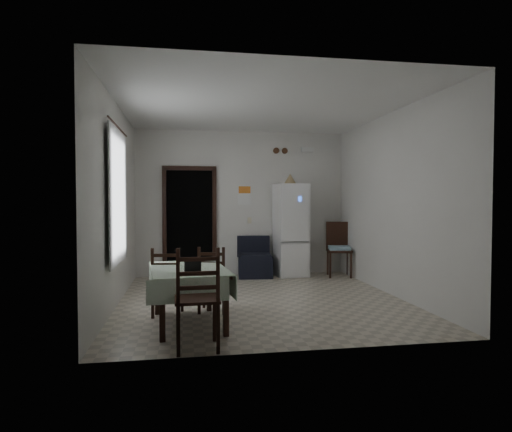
{
  "coord_description": "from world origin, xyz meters",
  "views": [
    {
      "loc": [
        -1.12,
        -6.33,
        1.49
      ],
      "look_at": [
        0.0,
        0.5,
        1.25
      ],
      "focal_mm": 30.0,
      "sensor_mm": 36.0,
      "label": 1
    }
  ],
  "objects_px": {
    "dining_chair_far_right": "(213,279)",
    "fridge": "(291,230)",
    "navy_seat": "(255,257)",
    "dining_chair_near_head": "(197,297)",
    "dining_table": "(189,296)",
    "dining_chair_far_left": "(168,281)",
    "corner_chair": "(339,249)"
  },
  "relations": [
    {
      "from": "navy_seat",
      "to": "dining_chair_far_left",
      "type": "bearing_deg",
      "value": -115.37
    },
    {
      "from": "corner_chair",
      "to": "navy_seat",
      "type": "bearing_deg",
      "value": -175.83
    },
    {
      "from": "fridge",
      "to": "dining_chair_near_head",
      "type": "relative_size",
      "value": 1.76
    },
    {
      "from": "fridge",
      "to": "navy_seat",
      "type": "xyz_separation_m",
      "value": [
        -0.72,
        0.0,
        -0.52
      ]
    },
    {
      "from": "navy_seat",
      "to": "dining_chair_far_left",
      "type": "height_order",
      "value": "dining_chair_far_left"
    },
    {
      "from": "dining_chair_near_head",
      "to": "corner_chair",
      "type": "bearing_deg",
      "value": -129.39
    },
    {
      "from": "corner_chair",
      "to": "dining_chair_near_head",
      "type": "xyz_separation_m",
      "value": [
        -2.88,
        -3.72,
        -0.02
      ]
    },
    {
      "from": "dining_chair_far_right",
      "to": "fridge",
      "type": "bearing_deg",
      "value": -110.7
    },
    {
      "from": "dining_chair_far_left",
      "to": "dining_chair_near_head",
      "type": "relative_size",
      "value": 0.86
    },
    {
      "from": "dining_chair_far_right",
      "to": "dining_chair_near_head",
      "type": "distance_m",
      "value": 1.47
    },
    {
      "from": "navy_seat",
      "to": "dining_chair_far_left",
      "type": "distance_m",
      "value": 3.03
    },
    {
      "from": "dining_chair_far_left",
      "to": "dining_chair_near_head",
      "type": "distance_m",
      "value": 1.4
    },
    {
      "from": "fridge",
      "to": "dining_chair_far_left",
      "type": "xyz_separation_m",
      "value": [
        -2.3,
        -2.59,
        -0.47
      ]
    },
    {
      "from": "navy_seat",
      "to": "dining_chair_far_right",
      "type": "distance_m",
      "value": 2.68
    },
    {
      "from": "navy_seat",
      "to": "dining_chair_far_left",
      "type": "xyz_separation_m",
      "value": [
        -1.58,
        -2.59,
        0.05
      ]
    },
    {
      "from": "navy_seat",
      "to": "dining_chair_far_right",
      "type": "xyz_separation_m",
      "value": [
        -0.98,
        -2.5,
        0.05
      ]
    },
    {
      "from": "dining_table",
      "to": "dining_chair_far_left",
      "type": "xyz_separation_m",
      "value": [
        -0.27,
        0.48,
        0.1
      ]
    },
    {
      "from": "navy_seat",
      "to": "dining_chair_near_head",
      "type": "bearing_deg",
      "value": -101.31
    },
    {
      "from": "fridge",
      "to": "dining_chair_far_right",
      "type": "distance_m",
      "value": 3.05
    },
    {
      "from": "corner_chair",
      "to": "dining_chair_far_left",
      "type": "xyz_separation_m",
      "value": [
        -3.23,
        -2.36,
        -0.09
      ]
    },
    {
      "from": "corner_chair",
      "to": "dining_chair_far_right",
      "type": "bearing_deg",
      "value": -127.19
    },
    {
      "from": "dining_chair_far_left",
      "to": "corner_chair",
      "type": "bearing_deg",
      "value": -136.95
    },
    {
      "from": "dining_table",
      "to": "dining_chair_far_right",
      "type": "bearing_deg",
      "value": 53.28
    },
    {
      "from": "dining_chair_near_head",
      "to": "dining_table",
      "type": "bearing_deg",
      "value": -86.31
    },
    {
      "from": "dining_chair_far_left",
      "to": "dining_chair_near_head",
      "type": "height_order",
      "value": "dining_chair_near_head"
    },
    {
      "from": "fridge",
      "to": "corner_chair",
      "type": "xyz_separation_m",
      "value": [
        0.93,
        -0.22,
        -0.38
      ]
    },
    {
      "from": "fridge",
      "to": "dining_chair_near_head",
      "type": "bearing_deg",
      "value": -122.56
    },
    {
      "from": "fridge",
      "to": "dining_chair_far_right",
      "type": "xyz_separation_m",
      "value": [
        -1.69,
        -2.5,
        -0.47
      ]
    },
    {
      "from": "fridge",
      "to": "navy_seat",
      "type": "bearing_deg",
      "value": 173.75
    },
    {
      "from": "dining_table",
      "to": "dining_chair_far_left",
      "type": "height_order",
      "value": "dining_chair_far_left"
    },
    {
      "from": "dining_chair_near_head",
      "to": "navy_seat",
      "type": "bearing_deg",
      "value": -109.0
    },
    {
      "from": "fridge",
      "to": "corner_chair",
      "type": "distance_m",
      "value": 1.03
    }
  ]
}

